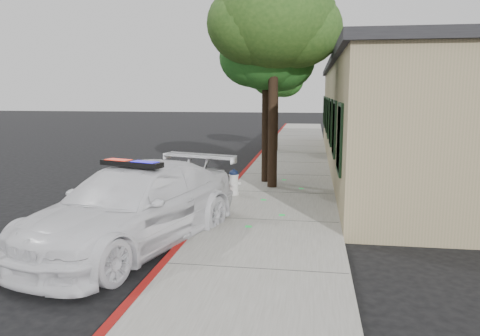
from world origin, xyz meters
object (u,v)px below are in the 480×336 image
(police_car, at_px, (133,207))
(street_tree_near, at_px, (274,22))
(street_tree_far, at_px, (277,78))
(clapboard_building, at_px, (420,115))
(fire_hydrant, at_px, (234,182))
(street_tree_mid, at_px, (267,56))

(police_car, distance_m, street_tree_near, 7.36)
(street_tree_near, distance_m, street_tree_far, 9.30)
(clapboard_building, height_order, fire_hydrant, clapboard_building)
(fire_hydrant, xyz_separation_m, street_tree_far, (0.39, 10.46, 3.22))
(police_car, xyz_separation_m, street_tree_near, (2.27, 5.56, 4.26))
(clapboard_building, relative_size, street_tree_mid, 3.94)
(fire_hydrant, distance_m, street_tree_near, 4.83)
(clapboard_building, distance_m, police_car, 13.29)
(fire_hydrant, distance_m, street_tree_mid, 4.27)
(street_tree_mid, xyz_separation_m, street_tree_far, (-0.30, 8.31, -0.41))
(street_tree_near, height_order, street_tree_mid, street_tree_near)
(clapboard_building, distance_m, street_tree_near, 8.05)
(fire_hydrant, xyz_separation_m, street_tree_near, (0.99, 1.28, 4.55))
(clapboard_building, relative_size, fire_hydrant, 28.54)
(street_tree_mid, bearing_deg, clapboard_building, 37.69)
(street_tree_mid, bearing_deg, police_car, -107.07)
(street_tree_far, bearing_deg, police_car, -96.47)
(police_car, height_order, street_tree_mid, street_tree_mid)
(police_car, bearing_deg, street_tree_mid, 89.71)
(fire_hydrant, bearing_deg, street_tree_mid, 67.07)
(fire_hydrant, relative_size, street_tree_far, 0.15)
(police_car, distance_m, fire_hydrant, 4.48)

